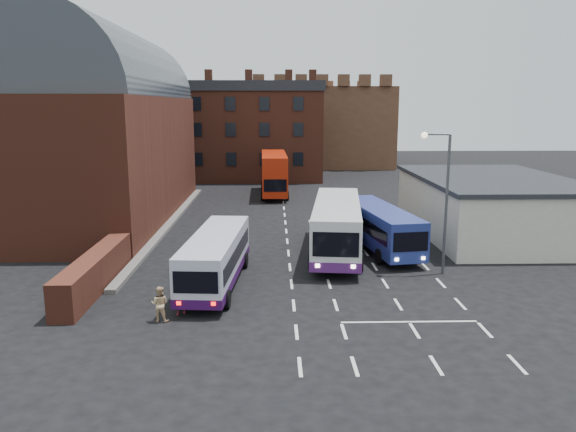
{
  "coord_description": "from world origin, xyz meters",
  "views": [
    {
      "loc": [
        -0.92,
        -26.13,
        9.37
      ],
      "look_at": [
        0.0,
        10.0,
        2.2
      ],
      "focal_mm": 35.0,
      "sensor_mm": 36.0,
      "label": 1
    }
  ],
  "objects_px": {
    "bus_white_inbound": "(337,223)",
    "bus_red_double": "(274,173)",
    "street_lamp": "(442,190)",
    "bus_white_outbound": "(216,255)",
    "bus_blue": "(380,225)",
    "pedestrian_red": "(180,297)",
    "pedestrian_beige": "(160,304)"
  },
  "relations": [
    {
      "from": "pedestrian_red",
      "to": "pedestrian_beige",
      "type": "height_order",
      "value": "pedestrian_red"
    },
    {
      "from": "bus_white_inbound",
      "to": "pedestrian_beige",
      "type": "bearing_deg",
      "value": 58.29
    },
    {
      "from": "bus_white_outbound",
      "to": "bus_white_inbound",
      "type": "xyz_separation_m",
      "value": [
        7.08,
        6.17,
        0.37
      ]
    },
    {
      "from": "pedestrian_beige",
      "to": "bus_red_double",
      "type": "bearing_deg",
      "value": -89.65
    },
    {
      "from": "bus_white_outbound",
      "to": "pedestrian_red",
      "type": "relative_size",
      "value": 6.01
    },
    {
      "from": "bus_blue",
      "to": "pedestrian_red",
      "type": "height_order",
      "value": "bus_blue"
    },
    {
      "from": "pedestrian_beige",
      "to": "bus_blue",
      "type": "bearing_deg",
      "value": -125.96
    },
    {
      "from": "street_lamp",
      "to": "bus_red_double",
      "type": "bearing_deg",
      "value": 108.0
    },
    {
      "from": "bus_blue",
      "to": "street_lamp",
      "type": "height_order",
      "value": "street_lamp"
    },
    {
      "from": "bus_white_inbound",
      "to": "bus_red_double",
      "type": "xyz_separation_m",
      "value": [
        -3.98,
        23.86,
        0.35
      ]
    },
    {
      "from": "street_lamp",
      "to": "pedestrian_red",
      "type": "xyz_separation_m",
      "value": [
        -13.52,
        -5.95,
        -3.94
      ]
    },
    {
      "from": "bus_blue",
      "to": "pedestrian_red",
      "type": "xyz_separation_m",
      "value": [
        -11.19,
        -11.35,
        -0.82
      ]
    },
    {
      "from": "bus_red_double",
      "to": "pedestrian_beige",
      "type": "height_order",
      "value": "bus_red_double"
    },
    {
      "from": "bus_white_inbound",
      "to": "street_lamp",
      "type": "bearing_deg",
      "value": 146.17
    },
    {
      "from": "bus_white_outbound",
      "to": "pedestrian_beige",
      "type": "distance_m",
      "value": 5.54
    },
    {
      "from": "bus_white_outbound",
      "to": "street_lamp",
      "type": "relative_size",
      "value": 1.28
    },
    {
      "from": "pedestrian_red",
      "to": "pedestrian_beige",
      "type": "bearing_deg",
      "value": 13.82
    },
    {
      "from": "pedestrian_red",
      "to": "pedestrian_beige",
      "type": "distance_m",
      "value": 1.11
    },
    {
      "from": "bus_red_double",
      "to": "pedestrian_beige",
      "type": "distance_m",
      "value": 35.55
    },
    {
      "from": "bus_blue",
      "to": "bus_white_inbound",
      "type": "bearing_deg",
      "value": 7.8
    },
    {
      "from": "bus_white_inbound",
      "to": "street_lamp",
      "type": "height_order",
      "value": "street_lamp"
    },
    {
      "from": "street_lamp",
      "to": "pedestrian_beige",
      "type": "bearing_deg",
      "value": -154.64
    },
    {
      "from": "street_lamp",
      "to": "pedestrian_beige",
      "type": "distance_m",
      "value": 16.3
    },
    {
      "from": "bus_white_inbound",
      "to": "bus_red_double",
      "type": "distance_m",
      "value": 24.19
    },
    {
      "from": "pedestrian_red",
      "to": "bus_white_inbound",
      "type": "bearing_deg",
      "value": -161.56
    },
    {
      "from": "bus_blue",
      "to": "bus_red_double",
      "type": "height_order",
      "value": "bus_red_double"
    },
    {
      "from": "bus_white_inbound",
      "to": "street_lamp",
      "type": "relative_size",
      "value": 1.58
    },
    {
      "from": "bus_white_inbound",
      "to": "street_lamp",
      "type": "xyz_separation_m",
      "value": [
        5.25,
        -4.52,
        2.81
      ]
    },
    {
      "from": "bus_white_outbound",
      "to": "street_lamp",
      "type": "bearing_deg",
      "value": 12.02
    },
    {
      "from": "bus_red_double",
      "to": "pedestrian_beige",
      "type": "xyz_separation_m",
      "value": [
        -5.06,
        -35.15,
        -1.53
      ]
    },
    {
      "from": "bus_blue",
      "to": "street_lamp",
      "type": "distance_m",
      "value": 6.66
    },
    {
      "from": "bus_white_inbound",
      "to": "bus_blue",
      "type": "height_order",
      "value": "bus_white_inbound"
    }
  ]
}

